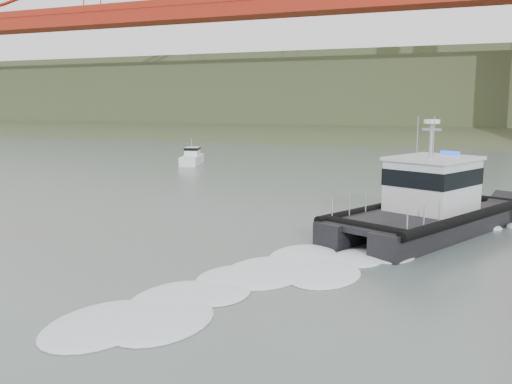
% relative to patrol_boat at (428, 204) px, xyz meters
% --- Properties ---
extents(ground, '(400.00, 400.00, 0.00)m').
position_rel_patrol_boat_xyz_m(ground, '(-8.28, -14.09, -1.52)').
color(ground, '#51605B').
rests_on(ground, ground).
extents(headlands, '(500.00, 105.36, 27.12)m').
position_rel_patrol_boat_xyz_m(headlands, '(-8.28, 111.41, 5.52)').
color(headlands, '#384A2A').
rests_on(headlands, ground).
extents(patrol_boat, '(9.20, 13.28, 6.07)m').
position_rel_patrol_boat_xyz_m(patrol_boat, '(0.00, 0.00, 0.00)').
color(patrol_boat, black).
rests_on(patrol_boat, ground).
extents(motorboat, '(3.36, 5.66, 2.95)m').
position_rel_patrol_boat_xyz_m(motorboat, '(-27.54, 24.79, -0.78)').
color(motorboat, white).
rests_on(motorboat, ground).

